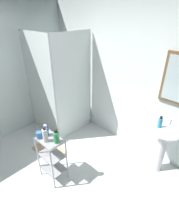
{
  "coord_description": "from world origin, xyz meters",
  "views": [
    {
      "loc": [
        1.53,
        -0.75,
        2.3
      ],
      "look_at": [
        -0.03,
        0.89,
        0.98
      ],
      "focal_mm": 28.43,
      "sensor_mm": 36.0,
      "label": 1
    }
  ],
  "objects_px": {
    "pedestal_sink": "(163,141)",
    "body_wash_bottle_green": "(56,137)",
    "rinse_cup": "(39,135)",
    "lotion_bottle_white": "(45,135)",
    "bath_mat": "(49,150)",
    "shower_stall": "(61,108)",
    "shampoo_bottle_blue": "(46,131)",
    "storage_cart": "(52,156)",
    "hand_soap_bottle": "(160,122)"
  },
  "relations": [
    {
      "from": "pedestal_sink",
      "to": "storage_cart",
      "type": "xyz_separation_m",
      "value": [
        -1.09,
        -1.26,
        -0.14
      ]
    },
    {
      "from": "body_wash_bottle_green",
      "to": "shower_stall",
      "type": "bearing_deg",
      "value": 140.6
    },
    {
      "from": "pedestal_sink",
      "to": "rinse_cup",
      "type": "xyz_separation_m",
      "value": [
        -1.22,
        -1.33,
        0.21
      ]
    },
    {
      "from": "shower_stall",
      "to": "lotion_bottle_white",
      "type": "xyz_separation_m",
      "value": [
        1.0,
        -1.01,
        0.38
      ]
    },
    {
      "from": "hand_soap_bottle",
      "to": "body_wash_bottle_green",
      "type": "bearing_deg",
      "value": -126.23
    },
    {
      "from": "pedestal_sink",
      "to": "shampoo_bottle_blue",
      "type": "height_order",
      "value": "shampoo_bottle_blue"
    },
    {
      "from": "shampoo_bottle_blue",
      "to": "lotion_bottle_white",
      "type": "height_order",
      "value": "lotion_bottle_white"
    },
    {
      "from": "hand_soap_bottle",
      "to": "bath_mat",
      "type": "height_order",
      "value": "hand_soap_bottle"
    },
    {
      "from": "hand_soap_bottle",
      "to": "storage_cart",
      "type": "bearing_deg",
      "value": -129.0
    },
    {
      "from": "shower_stall",
      "to": "storage_cart",
      "type": "relative_size",
      "value": 2.7
    },
    {
      "from": "pedestal_sink",
      "to": "lotion_bottle_white",
      "type": "xyz_separation_m",
      "value": [
        -1.1,
        -1.31,
        0.26
      ]
    },
    {
      "from": "pedestal_sink",
      "to": "body_wash_bottle_green",
      "type": "bearing_deg",
      "value": -128.51
    },
    {
      "from": "shower_stall",
      "to": "shampoo_bottle_blue",
      "type": "xyz_separation_m",
      "value": [
        0.89,
        -0.93,
        0.35
      ]
    },
    {
      "from": "pedestal_sink",
      "to": "rinse_cup",
      "type": "height_order",
      "value": "rinse_cup"
    },
    {
      "from": "storage_cart",
      "to": "bath_mat",
      "type": "height_order",
      "value": "storage_cart"
    },
    {
      "from": "body_wash_bottle_green",
      "to": "hand_soap_bottle",
      "type": "bearing_deg",
      "value": 53.77
    },
    {
      "from": "storage_cart",
      "to": "bath_mat",
      "type": "distance_m",
      "value": 0.76
    },
    {
      "from": "shower_stall",
      "to": "shampoo_bottle_blue",
      "type": "height_order",
      "value": "shower_stall"
    },
    {
      "from": "bath_mat",
      "to": "pedestal_sink",
      "type": "bearing_deg",
      "value": 30.43
    },
    {
      "from": "bath_mat",
      "to": "storage_cart",
      "type": "bearing_deg",
      "value": -27.49
    },
    {
      "from": "storage_cart",
      "to": "body_wash_bottle_green",
      "type": "bearing_deg",
      "value": 16.17
    },
    {
      "from": "rinse_cup",
      "to": "bath_mat",
      "type": "relative_size",
      "value": 0.16
    },
    {
      "from": "shower_stall",
      "to": "lotion_bottle_white",
      "type": "relative_size",
      "value": 8.44
    },
    {
      "from": "hand_soap_bottle",
      "to": "lotion_bottle_white",
      "type": "xyz_separation_m",
      "value": [
        -1.0,
        -1.29,
        -0.04
      ]
    },
    {
      "from": "lotion_bottle_white",
      "to": "shower_stall",
      "type": "bearing_deg",
      "value": 134.57
    },
    {
      "from": "shower_stall",
      "to": "shampoo_bottle_blue",
      "type": "bearing_deg",
      "value": -46.29
    },
    {
      "from": "shower_stall",
      "to": "pedestal_sink",
      "type": "xyz_separation_m",
      "value": [
        2.09,
        0.3,
        0.12
      ]
    },
    {
      "from": "storage_cart",
      "to": "bath_mat",
      "type": "xyz_separation_m",
      "value": [
        -0.56,
        0.29,
        -0.43
      ]
    },
    {
      "from": "storage_cart",
      "to": "lotion_bottle_white",
      "type": "relative_size",
      "value": 3.12
    },
    {
      "from": "shampoo_bottle_blue",
      "to": "rinse_cup",
      "type": "relative_size",
      "value": 1.8
    },
    {
      "from": "shower_stall",
      "to": "bath_mat",
      "type": "relative_size",
      "value": 3.33
    },
    {
      "from": "shampoo_bottle_blue",
      "to": "bath_mat",
      "type": "bearing_deg",
      "value": 149.23
    },
    {
      "from": "storage_cart",
      "to": "lotion_bottle_white",
      "type": "xyz_separation_m",
      "value": [
        -0.0,
        -0.06,
        0.41
      ]
    },
    {
      "from": "storage_cart",
      "to": "body_wash_bottle_green",
      "type": "relative_size",
      "value": 3.73
    },
    {
      "from": "lotion_bottle_white",
      "to": "rinse_cup",
      "type": "bearing_deg",
      "value": -170.09
    },
    {
      "from": "pedestal_sink",
      "to": "hand_soap_bottle",
      "type": "bearing_deg",
      "value": -165.4
    },
    {
      "from": "shower_stall",
      "to": "hand_soap_bottle",
      "type": "xyz_separation_m",
      "value": [
        2.0,
        0.28,
        0.42
      ]
    },
    {
      "from": "storage_cart",
      "to": "shampoo_bottle_blue",
      "type": "relative_size",
      "value": 4.19
    },
    {
      "from": "storage_cart",
      "to": "shampoo_bottle_blue",
      "type": "distance_m",
      "value": 0.4
    },
    {
      "from": "shower_stall",
      "to": "storage_cart",
      "type": "height_order",
      "value": "shower_stall"
    },
    {
      "from": "body_wash_bottle_green",
      "to": "rinse_cup",
      "type": "xyz_separation_m",
      "value": [
        -0.25,
        -0.11,
        -0.04
      ]
    },
    {
      "from": "lotion_bottle_white",
      "to": "bath_mat",
      "type": "bearing_deg",
      "value": 148.01
    },
    {
      "from": "pedestal_sink",
      "to": "body_wash_bottle_green",
      "type": "distance_m",
      "value": 1.58
    },
    {
      "from": "bath_mat",
      "to": "lotion_bottle_white",
      "type": "bearing_deg",
      "value": -31.99
    },
    {
      "from": "pedestal_sink",
      "to": "storage_cart",
      "type": "relative_size",
      "value": 1.09
    },
    {
      "from": "shower_stall",
      "to": "rinse_cup",
      "type": "bearing_deg",
      "value": -49.82
    },
    {
      "from": "pedestal_sink",
      "to": "body_wash_bottle_green",
      "type": "height_order",
      "value": "body_wash_bottle_green"
    },
    {
      "from": "lotion_bottle_white",
      "to": "body_wash_bottle_green",
      "type": "xyz_separation_m",
      "value": [
        0.12,
        0.09,
        -0.02
      ]
    },
    {
      "from": "lotion_bottle_white",
      "to": "rinse_cup",
      "type": "xyz_separation_m",
      "value": [
        -0.12,
        -0.02,
        -0.05
      ]
    },
    {
      "from": "pedestal_sink",
      "to": "bath_mat",
      "type": "distance_m",
      "value": 2.0
    }
  ]
}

